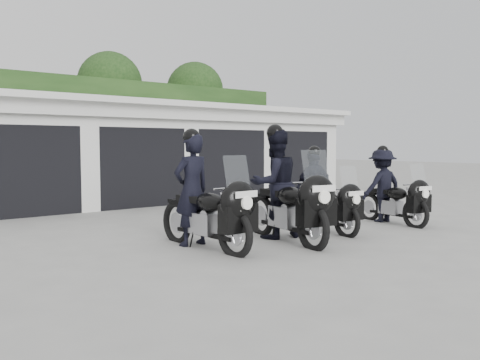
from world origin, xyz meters
TOP-DOWN VIEW (x-y plane):
  - ground at (0.00, 0.00)m, footprint 80.00×80.00m
  - garage_block at (-0.00, 8.06)m, footprint 16.40×6.80m
  - background_vegetation at (0.37, 12.92)m, footprint 20.00×3.90m
  - police_bike_a at (-1.91, -0.14)m, footprint 0.77×2.38m
  - police_bike_b at (-0.39, -0.42)m, footprint 1.17×2.48m
  - police_bike_c at (0.88, -0.20)m, footprint 1.02×2.02m
  - police_bike_d at (2.86, -0.42)m, footprint 1.13×2.02m

SIDE VIEW (x-z plane):
  - ground at x=0.00m, z-range 0.00..0.00m
  - police_bike_c at x=0.88m, z-range -0.14..1.63m
  - police_bike_d at x=2.86m, z-range -0.13..1.64m
  - police_bike_a at x=-1.91m, z-range -0.21..1.85m
  - police_bike_b at x=-0.39m, z-range -0.17..2.00m
  - garage_block at x=0.00m, z-range -0.06..2.90m
  - background_vegetation at x=0.37m, z-range -0.13..5.67m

